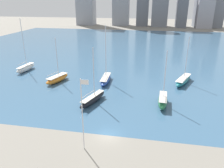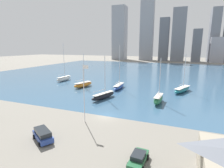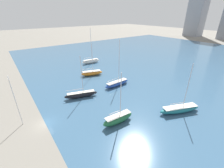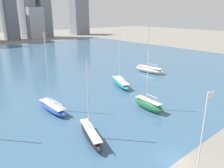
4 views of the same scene
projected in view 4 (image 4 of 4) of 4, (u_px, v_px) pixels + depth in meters
The scene contains 8 objects.
ground_plane at pixel (178, 161), 29.56m from camera, with size 500.00×500.00×0.00m, color gray.
harbor_water at pixel (14, 68), 80.47m from camera, with size 180.00×140.00×0.00m.
flag_pole at pixel (202, 141), 22.75m from camera, with size 1.24×0.14×11.85m.
sailboat_teal at pixel (121, 83), 59.93m from camera, with size 6.43×11.02×12.97m.
sailboat_blue at pixel (52, 107), 44.30m from camera, with size 2.60×10.06×15.77m.
sailboat_black at pixel (91, 134), 34.31m from camera, with size 4.66×9.79×12.70m.
sailboat_cream at pixel (149, 70), 73.81m from camera, with size 3.80×11.04×15.85m.
sailboat_green at pixel (148, 105), 45.04m from camera, with size 2.47×7.91×12.34m.
Camera 4 is at (-22.91, -13.29, 18.99)m, focal length 35.00 mm.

